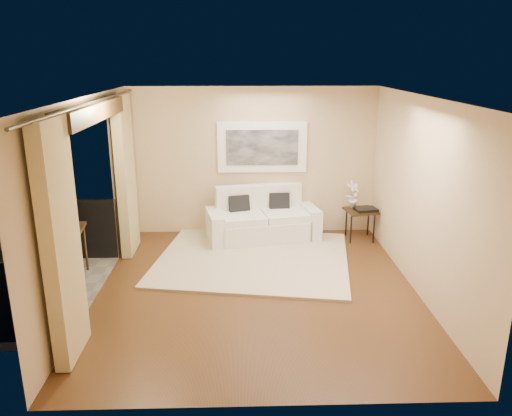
{
  "coord_description": "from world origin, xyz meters",
  "views": [
    {
      "loc": [
        -0.22,
        -6.5,
        3.2
      ],
      "look_at": [
        -0.0,
        0.55,
        1.05
      ],
      "focal_mm": 35.0,
      "sensor_mm": 36.0,
      "label": 1
    }
  ],
  "objects_px": {
    "balcony_chair_far": "(37,255)",
    "ice_bucket": "(48,221)",
    "sofa": "(262,221)",
    "bistro_table": "(60,234)",
    "orchid": "(353,194)",
    "side_table": "(361,213)"
  },
  "relations": [
    {
      "from": "balcony_chair_far",
      "to": "bistro_table",
      "type": "bearing_deg",
      "value": -82.04
    },
    {
      "from": "orchid",
      "to": "ice_bucket",
      "type": "distance_m",
      "value": 5.13
    },
    {
      "from": "sofa",
      "to": "side_table",
      "type": "distance_m",
      "value": 1.78
    },
    {
      "from": "ice_bucket",
      "to": "orchid",
      "type": "bearing_deg",
      "value": 18.07
    },
    {
      "from": "ice_bucket",
      "to": "bistro_table",
      "type": "bearing_deg",
      "value": -20.47
    },
    {
      "from": "sofa",
      "to": "side_table",
      "type": "bearing_deg",
      "value": -14.45
    },
    {
      "from": "orchid",
      "to": "bistro_table",
      "type": "xyz_separation_m",
      "value": [
        -4.7,
        -1.65,
        -0.12
      ]
    },
    {
      "from": "sofa",
      "to": "ice_bucket",
      "type": "distance_m",
      "value": 3.61
    },
    {
      "from": "side_table",
      "to": "bistro_table",
      "type": "xyz_separation_m",
      "value": [
        -4.82,
        -1.51,
        0.19
      ]
    },
    {
      "from": "orchid",
      "to": "bistro_table",
      "type": "distance_m",
      "value": 4.99
    },
    {
      "from": "sofa",
      "to": "ice_bucket",
      "type": "relative_size",
      "value": 10.51
    },
    {
      "from": "bistro_table",
      "to": "balcony_chair_far",
      "type": "relative_size",
      "value": 0.74
    },
    {
      "from": "side_table",
      "to": "orchid",
      "type": "distance_m",
      "value": 0.36
    },
    {
      "from": "sofa",
      "to": "balcony_chair_far",
      "type": "relative_size",
      "value": 2.01
    },
    {
      "from": "side_table",
      "to": "bistro_table",
      "type": "bearing_deg",
      "value": -162.64
    },
    {
      "from": "balcony_chair_far",
      "to": "ice_bucket",
      "type": "height_order",
      "value": "balcony_chair_far"
    },
    {
      "from": "side_table",
      "to": "sofa",
      "type": "bearing_deg",
      "value": 177.11
    },
    {
      "from": "side_table",
      "to": "balcony_chair_far",
      "type": "distance_m",
      "value": 5.37
    },
    {
      "from": "bistro_table",
      "to": "ice_bucket",
      "type": "distance_m",
      "value": 0.26
    },
    {
      "from": "bistro_table",
      "to": "balcony_chair_far",
      "type": "xyz_separation_m",
      "value": [
        -0.12,
        -0.59,
        -0.08
      ]
    },
    {
      "from": "balcony_chair_far",
      "to": "ice_bucket",
      "type": "relative_size",
      "value": 5.22
    },
    {
      "from": "sofa",
      "to": "orchid",
      "type": "bearing_deg",
      "value": -9.59
    }
  ]
}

